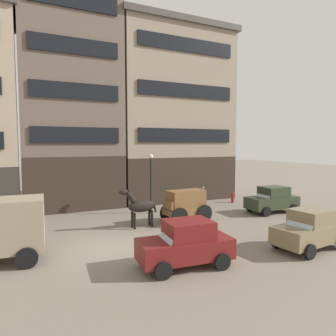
# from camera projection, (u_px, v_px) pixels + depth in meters

# --- Properties ---
(ground_plane) EXTENTS (120.00, 120.00, 0.00)m
(ground_plane) POSITION_uv_depth(u_px,v_px,m) (111.00, 247.00, 14.53)
(ground_plane) COLOR slate
(building_center_left) EXTENTS (7.59, 6.11, 16.45)m
(building_center_left) POSITION_uv_depth(u_px,v_px,m) (70.00, 99.00, 23.75)
(building_center_left) COLOR #33281E
(building_center_left) RESTS_ON ground_plane
(building_center_right) EXTENTS (10.47, 6.11, 14.96)m
(building_center_right) POSITION_uv_depth(u_px,v_px,m) (171.00, 114.00, 27.53)
(building_center_right) COLOR #33281E
(building_center_right) RESTS_ON ground_plane
(cargo_wagon) EXTENTS (3.01, 1.72, 1.98)m
(cargo_wagon) POSITION_uv_depth(u_px,v_px,m) (185.00, 204.00, 19.14)
(cargo_wagon) COLOR brown
(cargo_wagon) RESTS_ON ground_plane
(draft_horse) EXTENTS (2.35, 0.73, 2.30)m
(draft_horse) POSITION_uv_depth(u_px,v_px,m) (141.00, 206.00, 17.86)
(draft_horse) COLOR black
(draft_horse) RESTS_ON ground_plane
(sedan_dark) EXTENTS (3.85, 2.17, 1.83)m
(sedan_dark) POSITION_uv_depth(u_px,v_px,m) (310.00, 229.00, 14.28)
(sedan_dark) COLOR #7A6B4C
(sedan_dark) RESTS_ON ground_plane
(sedan_light) EXTENTS (3.82, 2.12, 1.83)m
(sedan_light) POSITION_uv_depth(u_px,v_px,m) (186.00, 244.00, 12.19)
(sedan_light) COLOR maroon
(sedan_light) RESTS_ON ground_plane
(sedan_parked_curb) EXTENTS (3.74, 1.94, 1.83)m
(sedan_parked_curb) POSITION_uv_depth(u_px,v_px,m) (272.00, 200.00, 21.81)
(sedan_parked_curb) COLOR #2D3823
(sedan_parked_curb) RESTS_ON ground_plane
(pedestrian_officer) EXTENTS (0.50, 0.50, 1.79)m
(pedestrian_officer) POSITION_uv_depth(u_px,v_px,m) (202.00, 196.00, 23.00)
(pedestrian_officer) COLOR #38332D
(pedestrian_officer) RESTS_ON ground_plane
(streetlamp_curbside) EXTENTS (0.32, 0.32, 4.12)m
(streetlamp_curbside) POSITION_uv_depth(u_px,v_px,m) (151.00, 175.00, 21.51)
(streetlamp_curbside) COLOR black
(streetlamp_curbside) RESTS_ON ground_plane
(fire_hydrant_curbside) EXTENTS (0.24, 0.24, 0.83)m
(fire_hydrant_curbside) POSITION_uv_depth(u_px,v_px,m) (233.00, 197.00, 25.56)
(fire_hydrant_curbside) COLOR maroon
(fire_hydrant_curbside) RESTS_ON ground_plane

